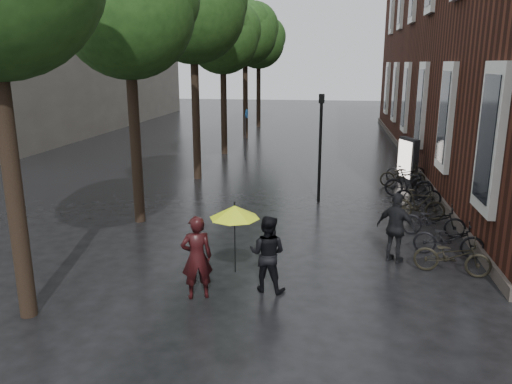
% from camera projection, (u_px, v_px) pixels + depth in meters
% --- Properties ---
extents(ground, '(120.00, 120.00, 0.00)m').
position_uv_depth(ground, '(218.00, 363.00, 8.14)').
color(ground, black).
extents(bg_building, '(16.00, 30.00, 14.00)m').
position_uv_depth(bg_building, '(9.00, 31.00, 36.44)').
color(bg_building, '#47423D').
rests_on(bg_building, ground).
extents(street_trees, '(4.33, 34.03, 8.91)m').
position_uv_depth(street_trees, '(209.00, 26.00, 22.37)').
color(street_trees, black).
rests_on(street_trees, ground).
extents(person_burgundy, '(0.76, 0.65, 1.78)m').
position_uv_depth(person_burgundy, '(197.00, 257.00, 10.21)').
color(person_burgundy, black).
rests_on(person_burgundy, ground).
extents(person_black, '(0.91, 0.76, 1.67)m').
position_uv_depth(person_black, '(267.00, 254.00, 10.56)').
color(person_black, black).
rests_on(person_black, ground).
extents(lime_umbrella, '(1.03, 1.03, 1.53)m').
position_uv_depth(lime_umbrella, '(235.00, 212.00, 10.07)').
color(lime_umbrella, black).
rests_on(lime_umbrella, ground).
extents(pedestrian_walking, '(1.09, 0.90, 1.74)m').
position_uv_depth(pedestrian_walking, '(396.00, 228.00, 12.09)').
color(pedestrian_walking, black).
rests_on(pedestrian_walking, ground).
extents(parked_bicycles, '(2.01, 10.59, 1.04)m').
position_uv_depth(parked_bicycles, '(420.00, 200.00, 16.04)').
color(parked_bicycles, black).
rests_on(parked_bicycles, ground).
extents(ad_lightbox, '(0.28, 1.21, 1.82)m').
position_uv_depth(ad_lightbox, '(408.00, 160.00, 20.29)').
color(ad_lightbox, black).
rests_on(ad_lightbox, ground).
extents(lamp_post, '(0.19, 0.19, 3.75)m').
position_uv_depth(lamp_post, '(320.00, 138.00, 17.04)').
color(lamp_post, black).
rests_on(lamp_post, ground).
extents(cycle_sign, '(0.13, 0.46, 2.51)m').
position_uv_depth(cycle_sign, '(246.00, 126.00, 25.21)').
color(cycle_sign, '#262628').
rests_on(cycle_sign, ground).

